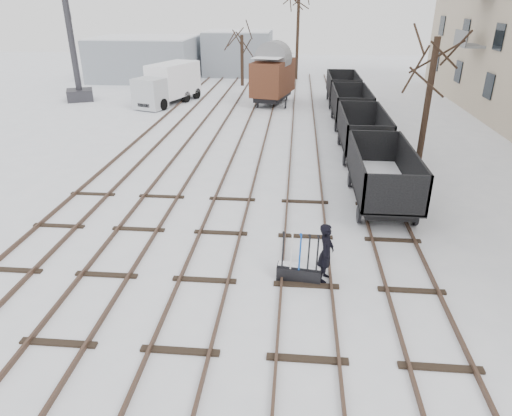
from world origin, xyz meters
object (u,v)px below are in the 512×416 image
Objects in this scene: worker at (326,253)px; lorry at (168,84)px; freight_wagon_a at (381,184)px; panel_van at (185,73)px; ground_frame at (299,272)px; crane at (77,67)px; box_van_wagon at (273,76)px.

worker is 26.39m from lorry.
freight_wagon_a is 1.21× the size of panel_van.
panel_van is at bearing 116.30° from ground_frame.
ground_frame is 0.15× the size of crane.
ground_frame is 0.98m from worker.
box_van_wagon is at bearing 102.71° from ground_frame.
panel_van reaches higher than worker.
worker is 0.32× the size of freight_wagon_a.
panel_van is at bearing 115.58° from lorry.
box_van_wagon is 0.76× the size of lorry.
box_van_wagon reaches higher than panel_van.
box_van_wagon is 1.14× the size of panel_van.
freight_wagon_a is at bearing 68.73° from ground_frame.
crane is (-7.58, 0.79, 1.06)m from lorry.
panel_van is at bearing 27.40° from crane.
freight_wagon_a is at bearing -60.34° from box_van_wagon.
ground_frame is 24.84m from box_van_wagon.
box_van_wagon is 15.72m from crane.
worker is 35.29m from panel_van.
freight_wagon_a is 31.04m from panel_van.
lorry is 7.70m from crane.
ground_frame is 30.70m from crane.
ground_frame is 0.28× the size of box_van_wagon.
panel_van is at bearing 36.89° from worker.
lorry is at bearing -89.68° from panel_van.
crane reaches higher than panel_van.
worker is 0.39× the size of panel_van.
worker is (0.75, 0.10, 0.63)m from ground_frame.
freight_wagon_a is 28.47m from crane.
crane is at bearing 54.05° from worker.
box_van_wagon reaches higher than worker.
ground_frame is 0.32× the size of panel_van.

